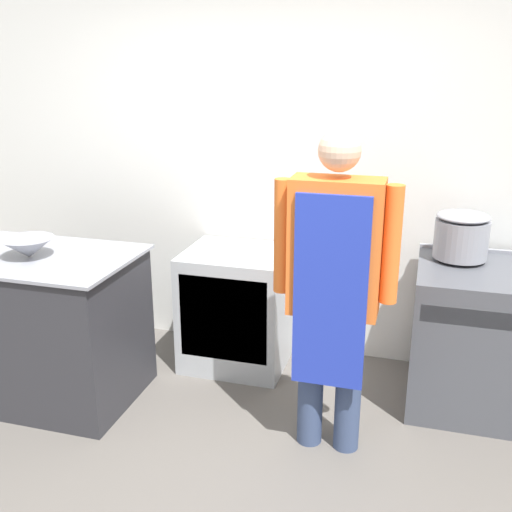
# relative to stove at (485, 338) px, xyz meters

# --- Properties ---
(ground_plane) EXTENTS (14.00, 14.00, 0.00)m
(ground_plane) POSITION_rel_stove_xyz_m (-1.46, -1.33, -0.44)
(ground_plane) COLOR #5B5651
(wall_back) EXTENTS (8.00, 0.05, 2.70)m
(wall_back) POSITION_rel_stove_xyz_m (-1.46, 0.46, 0.91)
(wall_back) COLOR white
(wall_back) RESTS_ON ground_plane
(prep_counter) EXTENTS (1.28, 0.80, 0.94)m
(prep_counter) POSITION_rel_stove_xyz_m (-2.71, -0.64, 0.03)
(prep_counter) COLOR #2D2D33
(prep_counter) RESTS_ON ground_plane
(stove) EXTENTS (0.87, 0.76, 0.90)m
(stove) POSITION_rel_stove_xyz_m (0.00, 0.00, 0.00)
(stove) COLOR #4C4F56
(stove) RESTS_ON ground_plane
(fridge_unit) EXTENTS (0.70, 0.62, 0.82)m
(fridge_unit) POSITION_rel_stove_xyz_m (-1.62, 0.10, -0.03)
(fridge_unit) COLOR #A8ADB2
(fridge_unit) RESTS_ON ground_plane
(person_cook) EXTENTS (0.64, 0.24, 1.75)m
(person_cook) POSITION_rel_stove_xyz_m (-0.84, -0.69, 0.56)
(person_cook) COLOR #38476B
(person_cook) RESTS_ON ground_plane
(mixing_bowl) EXTENTS (0.31, 0.31, 0.12)m
(mixing_bowl) POSITION_rel_stove_xyz_m (-2.67, -0.68, 0.55)
(mixing_bowl) COLOR gray
(mixing_bowl) RESTS_ON prep_counter
(stock_pot) EXTENTS (0.32, 0.32, 0.29)m
(stock_pot) POSITION_rel_stove_xyz_m (-0.19, 0.13, 0.61)
(stock_pot) COLOR gray
(stock_pot) RESTS_ON stove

